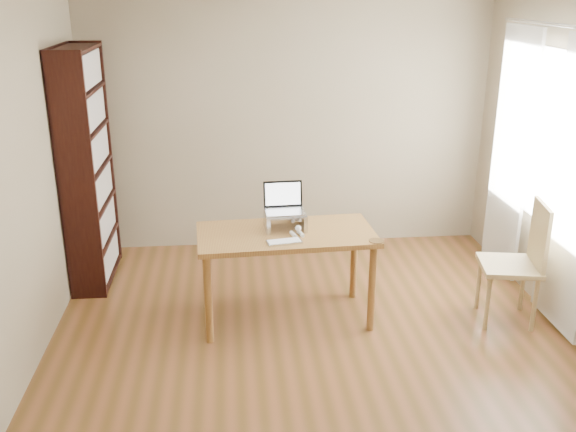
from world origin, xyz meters
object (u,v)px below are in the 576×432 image
(keyboard, at_px, (284,242))
(laptop, at_px, (284,204))
(cat, at_px, (290,219))
(chair, at_px, (520,258))
(bookshelf, at_px, (88,168))
(desk, at_px, (286,244))

(keyboard, bearing_deg, laptop, 74.46)
(cat, relative_size, chair, 0.48)
(bookshelf, height_order, laptop, bookshelf)
(bookshelf, distance_m, desk, 1.96)
(bookshelf, xyz_separation_m, desk, (1.67, -0.94, -0.40))
(bookshelf, relative_size, desk, 1.49)
(keyboard, bearing_deg, desk, 71.12)
(desk, distance_m, keyboard, 0.25)
(desk, relative_size, laptop, 4.40)
(desk, distance_m, chair, 1.85)
(laptop, height_order, cat, laptop)
(desk, xyz_separation_m, laptop, (-0.00, 0.13, 0.29))
(bookshelf, relative_size, keyboard, 7.58)
(bookshelf, xyz_separation_m, laptop, (1.67, -0.81, -0.11))
(laptop, distance_m, cat, 0.13)
(keyboard, distance_m, chair, 1.88)
(bookshelf, height_order, chair, bookshelf)
(desk, relative_size, cat, 2.93)
(keyboard, distance_m, cat, 0.34)
(desk, height_order, cat, cat)
(keyboard, bearing_deg, chair, -9.03)
(bookshelf, bearing_deg, laptop, -25.93)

